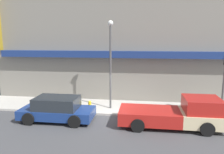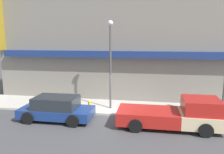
{
  "view_description": "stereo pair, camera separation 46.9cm",
  "coord_description": "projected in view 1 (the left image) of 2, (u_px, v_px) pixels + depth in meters",
  "views": [
    {
      "loc": [
        2.05,
        -13.36,
        4.92
      ],
      "look_at": [
        0.02,
        1.32,
        2.33
      ],
      "focal_mm": 35.0,
      "sensor_mm": 36.0,
      "label": 1
    },
    {
      "loc": [
        2.52,
        -13.29,
        4.92
      ],
      "look_at": [
        0.02,
        1.32,
        2.33
      ],
      "focal_mm": 35.0,
      "sensor_mm": 36.0,
      "label": 2
    }
  ],
  "objects": [
    {
      "name": "pickup_truck",
      "position": [
        177.0,
        114.0,
        12.29
      ],
      "size": [
        5.71,
        2.31,
        1.73
      ],
      "rotation": [
        0.0,
        0.0,
        0.01
      ],
      "color": "beige",
      "rests_on": "ground"
    },
    {
      "name": "fire_hydrant",
      "position": [
        90.0,
        105.0,
        14.88
      ],
      "size": [
        0.21,
        0.21,
        0.65
      ],
      "color": "yellow",
      "rests_on": "sidewalk"
    },
    {
      "name": "building",
      "position": [
        117.0,
        47.0,
        18.09
      ],
      "size": [
        19.8,
        3.8,
        9.84
      ],
      "color": "gray",
      "rests_on": "ground"
    },
    {
      "name": "sidewalk",
      "position": [
        112.0,
        107.0,
        15.76
      ],
      "size": [
        36.0,
        3.3,
        0.13
      ],
      "color": "#B7B2A8",
      "rests_on": "ground"
    },
    {
      "name": "ground_plane",
      "position": [
        109.0,
        116.0,
        14.16
      ],
      "size": [
        80.0,
        80.0,
        0.0
      ],
      "primitive_type": "plane",
      "color": "#424244"
    },
    {
      "name": "parked_car",
      "position": [
        57.0,
        109.0,
        13.26
      ],
      "size": [
        4.44,
        2.11,
        1.46
      ],
      "rotation": [
        0.0,
        0.0,
        -0.03
      ],
      "color": "navy",
      "rests_on": "ground"
    },
    {
      "name": "street_lamp",
      "position": [
        110.0,
        55.0,
        14.69
      ],
      "size": [
        0.36,
        0.36,
        6.0
      ],
      "color": "#4C4C4C",
      "rests_on": "sidewalk"
    }
  ]
}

